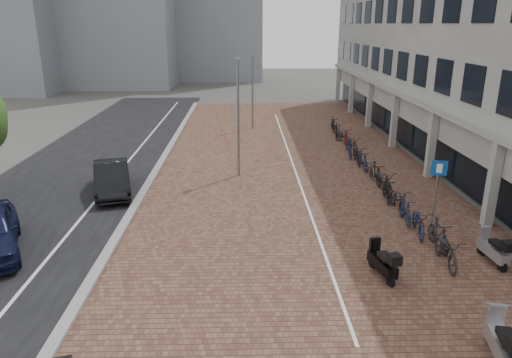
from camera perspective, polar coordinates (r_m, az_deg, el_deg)
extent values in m
plane|color=#474442|center=(14.33, 0.64, -12.61)|extent=(140.00, 140.00, 0.00)
cube|color=brown|center=(25.49, 4.15, 1.55)|extent=(14.50, 42.00, 0.04)
cube|color=black|center=(26.76, -20.01, 1.27)|extent=(8.00, 50.00, 0.03)
cube|color=gray|center=(25.77, -11.77, 1.53)|extent=(0.35, 42.00, 0.14)
cube|color=white|center=(26.19, -15.86, 1.37)|extent=(0.12, 44.00, 0.00)
cube|color=white|center=(25.50, 4.59, 1.61)|extent=(0.10, 30.00, 0.00)
cube|color=#ACACA6|center=(31.34, 25.42, 18.80)|extent=(8.00, 40.00, 13.00)
cube|color=black|center=(30.55, 17.92, 6.80)|extent=(0.15, 38.00, 3.20)
cube|color=#ACACA6|center=(30.21, 17.89, 10.06)|extent=(1.60, 38.00, 0.30)
cube|color=#ACACA6|center=(19.58, 26.87, -0.53)|extent=(0.35, 0.35, 3.40)
cube|color=#ACACA6|center=(24.79, 20.58, 3.97)|extent=(0.35, 0.35, 3.40)
cube|color=#ACACA6|center=(30.30, 16.48, 6.85)|extent=(0.35, 0.35, 3.40)
cube|color=#ACACA6|center=(35.96, 13.64, 8.81)|extent=(0.35, 0.35, 3.40)
cube|color=#ACACA6|center=(41.72, 11.55, 10.22)|extent=(0.35, 0.35, 3.40)
cube|color=#ACACA6|center=(47.54, 9.96, 11.28)|extent=(0.35, 0.35, 3.40)
imported|color=black|center=(22.25, -17.13, 0.10)|extent=(2.60, 4.54, 1.42)
cylinder|color=slate|center=(18.58, 20.96, -2.20)|extent=(0.07, 0.07, 2.46)
cube|color=#0B4399|center=(18.20, 21.42, 1.24)|extent=(0.55, 0.17, 0.56)
cylinder|color=gray|center=(23.16, -2.19, 7.24)|extent=(0.12, 0.12, 5.80)
cylinder|color=slate|center=(34.28, -0.44, 10.48)|extent=(0.12, 0.12, 5.30)
imported|color=black|center=(16.27, 22.20, -8.03)|extent=(0.81, 2.01, 1.04)
imported|color=black|center=(17.30, 21.36, -6.31)|extent=(0.51, 1.75, 1.05)
imported|color=#171E3F|center=(18.18, 19.23, -4.88)|extent=(1.00, 2.06, 1.04)
imported|color=#141F37|center=(19.13, 17.70, -3.53)|extent=(0.62, 1.78, 1.05)
imported|color=#232328|center=(20.17, 16.92, -2.33)|extent=(0.73, 1.99, 1.04)
imported|color=black|center=(21.15, 15.63, -1.22)|extent=(0.68, 1.79, 1.05)
imported|color=black|center=(22.26, 15.35, -0.24)|extent=(0.86, 2.03, 1.04)
imported|color=black|center=(23.28, 14.38, 0.68)|extent=(0.59, 1.77, 1.05)
imported|color=#5F5D57|center=(24.35, 13.72, 1.49)|extent=(0.76, 2.00, 1.04)
imported|color=#15163A|center=(25.38, 12.84, 2.27)|extent=(0.64, 1.78, 1.05)
imported|color=black|center=(26.46, 12.30, 2.95)|extent=(0.83, 2.02, 1.04)
imported|color=#141837|center=(27.50, 11.40, 3.60)|extent=(0.73, 1.80, 1.05)
imported|color=black|center=(28.67, 11.64, 4.18)|extent=(0.94, 2.04, 1.04)
imported|color=#4D1416|center=(29.73, 10.93, 4.74)|extent=(0.69, 1.79, 1.05)
imported|color=#222228|center=(30.85, 10.63, 5.24)|extent=(1.00, 2.06, 1.04)
imported|color=black|center=(31.89, 9.75, 5.73)|extent=(0.78, 1.81, 1.05)
imported|color=#5D5B55|center=(33.06, 9.98, 6.15)|extent=(0.71, 1.98, 1.04)
imported|color=black|center=(34.13, 9.36, 6.58)|extent=(0.60, 1.77, 1.05)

